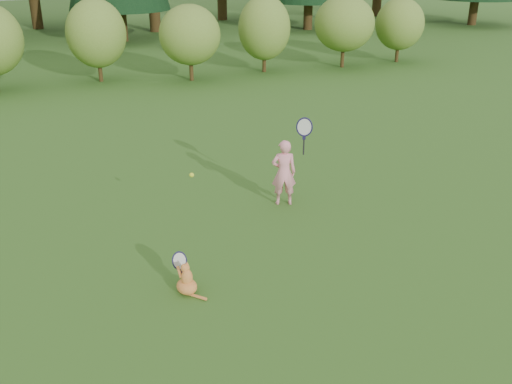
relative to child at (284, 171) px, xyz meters
name	(u,v)px	position (x,y,z in m)	size (l,w,h in m)	color
ground	(261,256)	(-1.04, -1.67, -0.63)	(100.00, 100.00, 0.00)	#2E5317
shrub_row	(134,40)	(-1.04, 11.33, 0.77)	(28.00, 3.00, 2.80)	olive
child	(284,171)	(0.00, 0.00, 0.00)	(0.70, 0.45, 1.81)	pink
cat	(186,277)	(-2.30, -2.26, -0.40)	(0.41, 0.66, 0.61)	#B46622
tennis_ball	(192,175)	(-1.82, -0.67, 0.41)	(0.07, 0.07, 0.07)	#B7E91B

